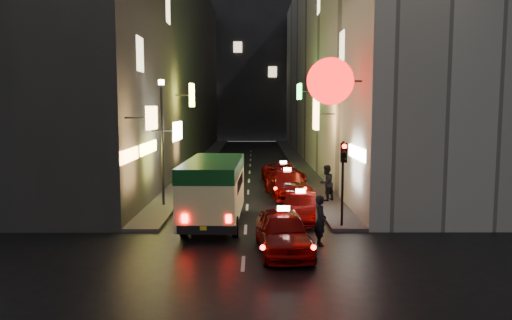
{
  "coord_description": "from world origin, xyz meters",
  "views": [
    {
      "loc": [
        0.36,
        -11.7,
        5.08
      ],
      "look_at": [
        0.45,
        13.0,
        2.41
      ],
      "focal_mm": 35.0,
      "sensor_mm": 36.0,
      "label": 1
    }
  ],
  "objects_px": {
    "taxi_near": "(283,228)",
    "lamp_post": "(162,134)",
    "pedestrian_crossing": "(320,217)",
    "minibus": "(214,184)",
    "traffic_light": "(343,165)"
  },
  "relations": [
    {
      "from": "taxi_near",
      "to": "pedestrian_crossing",
      "type": "height_order",
      "value": "pedestrian_crossing"
    },
    {
      "from": "minibus",
      "to": "lamp_post",
      "type": "xyz_separation_m",
      "value": [
        -2.82,
        3.6,
        1.96
      ]
    },
    {
      "from": "pedestrian_crossing",
      "to": "lamp_post",
      "type": "relative_size",
      "value": 0.34
    },
    {
      "from": "minibus",
      "to": "lamp_post",
      "type": "relative_size",
      "value": 1.05
    },
    {
      "from": "traffic_light",
      "to": "lamp_post",
      "type": "height_order",
      "value": "lamp_post"
    },
    {
      "from": "minibus",
      "to": "taxi_near",
      "type": "bearing_deg",
      "value": -56.42
    },
    {
      "from": "taxi_near",
      "to": "pedestrian_crossing",
      "type": "xyz_separation_m",
      "value": [
        1.4,
        0.9,
        0.19
      ]
    },
    {
      "from": "minibus",
      "to": "traffic_light",
      "type": "relative_size",
      "value": 1.87
    },
    {
      "from": "pedestrian_crossing",
      "to": "minibus",
      "type": "bearing_deg",
      "value": 45.69
    },
    {
      "from": "taxi_near",
      "to": "lamp_post",
      "type": "xyz_separation_m",
      "value": [
        -5.57,
        7.75,
        2.86
      ]
    },
    {
      "from": "traffic_light",
      "to": "lamp_post",
      "type": "relative_size",
      "value": 0.56
    },
    {
      "from": "pedestrian_crossing",
      "to": "lamp_post",
      "type": "height_order",
      "value": "lamp_post"
    },
    {
      "from": "traffic_light",
      "to": "pedestrian_crossing",
      "type": "bearing_deg",
      "value": -117.82
    },
    {
      "from": "pedestrian_crossing",
      "to": "taxi_near",
      "type": "bearing_deg",
      "value": 116.32
    },
    {
      "from": "pedestrian_crossing",
      "to": "traffic_light",
      "type": "xyz_separation_m",
      "value": [
        1.22,
        2.32,
        1.64
      ]
    }
  ]
}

